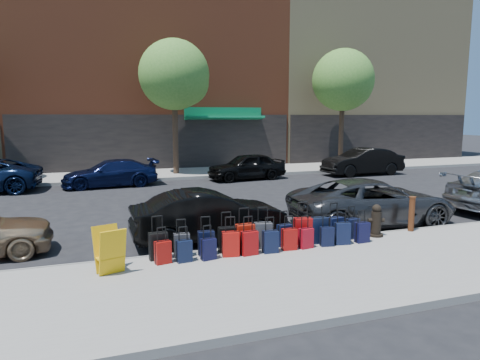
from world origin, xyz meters
name	(u,v)px	position (x,y,z in m)	size (l,w,h in m)	color
ground	(212,212)	(0.00, 0.00, 0.00)	(120.00, 120.00, 0.00)	black
sidewalk_near	(296,276)	(0.00, -6.50, 0.07)	(60.00, 4.00, 0.15)	gray
sidewalk_far	(166,174)	(0.00, 10.00, 0.07)	(60.00, 4.00, 0.15)	gray
curb_near	(259,247)	(0.00, -4.48, 0.07)	(60.00, 0.08, 0.15)	gray
curb_far	(172,179)	(0.00, 7.98, 0.07)	(60.00, 0.08, 0.15)	gray
building_center	(144,21)	(0.00, 17.99, 9.98)	(17.00, 12.85, 20.00)	brown
building_right	(341,47)	(16.00, 17.99, 8.98)	(15.00, 12.12, 18.00)	tan
tree_center	(177,77)	(0.64, 9.50, 5.41)	(3.80, 3.80, 7.27)	black
tree_right	(345,82)	(11.14, 9.50, 5.41)	(3.80, 3.80, 7.27)	black
suitcase_front_0	(158,246)	(-2.52, -4.78, 0.46)	(0.42, 0.24, 0.98)	black
suitcase_front_1	(182,245)	(-2.00, -4.78, 0.42)	(0.37, 0.22, 0.86)	#343438
suitcase_front_2	(206,243)	(-1.45, -4.82, 0.43)	(0.38, 0.23, 0.89)	black
suitcase_front_3	(227,239)	(-0.93, -4.76, 0.45)	(0.40, 0.24, 0.94)	black
suitcase_front_4	(245,238)	(-0.51, -4.83, 0.47)	(0.43, 0.25, 1.03)	#A1190A
suitcase_front_5	(263,235)	(-0.01, -4.76, 0.46)	(0.45, 0.30, 1.00)	#3B3B40
suitcase_front_6	(285,235)	(0.54, -4.79, 0.42)	(0.39, 0.25, 0.87)	black
suitcase_front_7	(303,231)	(1.04, -4.78, 0.48)	(0.47, 0.32, 1.05)	#97090B
suitcase_front_8	(318,230)	(1.44, -4.83, 0.48)	(0.44, 0.25, 1.05)	black
suitcase_front_9	(335,229)	(1.93, -4.80, 0.46)	(0.45, 0.30, 0.99)	black
suitcase_front_10	(352,228)	(2.48, -4.76, 0.42)	(0.38, 0.26, 0.85)	black
suitcase_back_0	(163,252)	(-2.47, -5.09, 0.40)	(0.37, 0.26, 0.80)	maroon
suitcase_back_1	(184,251)	(-2.02, -5.14, 0.39)	(0.35, 0.22, 0.78)	black
suitcase_back_2	(208,249)	(-1.48, -5.16, 0.39)	(0.35, 0.25, 0.77)	black
suitcase_back_3	(231,244)	(-0.94, -5.09, 0.43)	(0.41, 0.28, 0.90)	#A20E0A
suitcase_back_4	(249,243)	(-0.51, -5.14, 0.43)	(0.40, 0.25, 0.89)	#91090B
suitcase_back_5	(270,242)	(0.01, -5.15, 0.41)	(0.36, 0.22, 0.84)	black
suitcase_back_6	(289,239)	(0.52, -5.09, 0.41)	(0.36, 0.22, 0.82)	#920B09
suitcase_back_7	(306,238)	(0.95, -5.11, 0.40)	(0.36, 0.24, 0.79)	maroon
suitcase_back_8	(327,236)	(1.51, -5.12, 0.39)	(0.35, 0.24, 0.77)	black
suitcase_back_9	(342,233)	(1.95, -5.11, 0.43)	(0.40, 0.27, 0.88)	black
suitcase_back_10	(362,232)	(2.51, -5.14, 0.41)	(0.35, 0.21, 0.82)	black
fire_hydrant	(376,222)	(3.19, -4.77, 0.54)	(0.44, 0.38, 0.85)	black
bollard	(412,213)	(4.43, -4.66, 0.65)	(0.18, 0.18, 0.97)	#38190C
display_rack	(110,251)	(-3.57, -5.30, 0.61)	(0.67, 0.71, 0.94)	#DDA40C
car_near_1	(209,216)	(-0.95, -3.26, 0.68)	(1.43, 4.11, 1.35)	black
car_near_2	(372,202)	(4.20, -3.18, 0.70)	(2.34, 5.07, 1.41)	#37373A
car_far_1	(110,173)	(-3.11, 6.89, 0.64)	(1.78, 4.38, 1.27)	#0B1234
car_far_2	(247,166)	(3.75, 6.92, 0.70)	(1.65, 4.10, 1.40)	black
car_far_3	(363,162)	(10.57, 6.51, 0.76)	(1.61, 4.63, 1.52)	black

